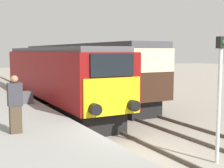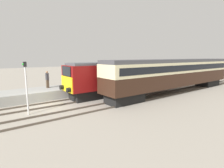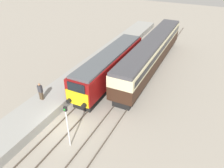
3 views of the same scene
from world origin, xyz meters
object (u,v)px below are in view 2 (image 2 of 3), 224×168
at_px(signal_post, 26,84).
at_px(passenger_carriage, 176,72).
at_px(luggage_crate, 98,82).
at_px(locomotive, 124,76).
at_px(person_on_platform, 47,79).

bearing_deg(signal_post, passenger_carriage, 84.03).
relative_size(signal_post, luggage_crate, 5.66).
distance_m(locomotive, passenger_carriage, 6.43).
bearing_deg(person_on_platform, luggage_crate, 74.57).
distance_m(signal_post, luggage_crate, 9.66).
bearing_deg(person_on_platform, locomotive, 63.42).
bearing_deg(person_on_platform, signal_post, -29.52).
height_order(locomotive, passenger_carriage, passenger_carriage).
bearing_deg(signal_post, person_on_platform, 150.48).
relative_size(locomotive, passenger_carriage, 0.70).
bearing_deg(locomotive, person_on_platform, -116.58).
height_order(person_on_platform, signal_post, signal_post).
xyz_separation_m(passenger_carriage, luggage_crate, (-5.70, -7.53, -1.22)).
distance_m(person_on_platform, luggage_crate, 5.83).
xyz_separation_m(locomotive, passenger_carriage, (3.40, 5.45, 0.36)).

